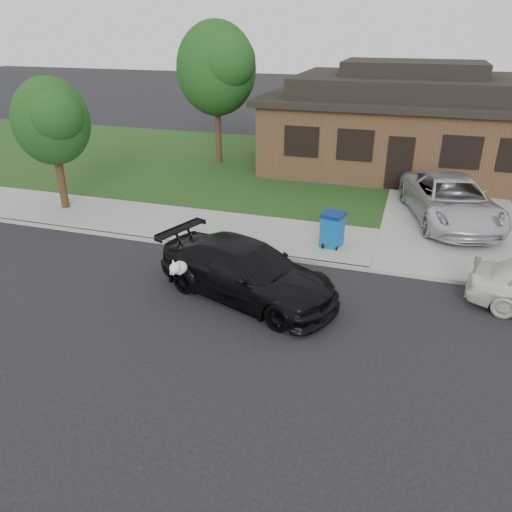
% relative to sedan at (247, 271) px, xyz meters
% --- Properties ---
extents(ground, '(120.00, 120.00, 0.00)m').
position_rel_sedan_xyz_m(ground, '(-0.93, -1.16, -0.70)').
color(ground, black).
rests_on(ground, ground).
extents(sidewalk, '(60.00, 3.00, 0.12)m').
position_rel_sedan_xyz_m(sidewalk, '(-0.93, 3.84, -0.64)').
color(sidewalk, gray).
rests_on(sidewalk, ground).
extents(curb, '(60.00, 0.12, 0.12)m').
position_rel_sedan_xyz_m(curb, '(-0.93, 2.34, -0.64)').
color(curb, gray).
rests_on(curb, ground).
extents(lawn, '(60.00, 13.00, 0.13)m').
position_rel_sedan_xyz_m(lawn, '(-0.93, 11.84, -0.64)').
color(lawn, '#193814').
rests_on(lawn, ground).
extents(driveway, '(4.50, 13.00, 0.14)m').
position_rel_sedan_xyz_m(driveway, '(5.07, 8.84, -0.63)').
color(driveway, gray).
rests_on(driveway, ground).
extents(sedan, '(5.19, 3.43, 1.40)m').
position_rel_sedan_xyz_m(sedan, '(0.00, 0.00, 0.00)').
color(sedan, black).
rests_on(sedan, ground).
extents(minivan, '(3.75, 5.78, 1.48)m').
position_rel_sedan_xyz_m(minivan, '(4.96, 6.79, 0.18)').
color(minivan, silver).
rests_on(minivan, driveway).
extents(recycling_bin, '(0.76, 0.76, 1.05)m').
position_rel_sedan_xyz_m(recycling_bin, '(1.53, 3.51, -0.05)').
color(recycling_bin, '#0D4F99').
rests_on(recycling_bin, sidewalk).
extents(house, '(12.60, 8.60, 4.65)m').
position_rel_sedan_xyz_m(house, '(3.07, 13.83, 1.43)').
color(house, '#422B1C').
rests_on(house, ground).
extents(tree_0, '(3.78, 3.60, 6.34)m').
position_rel_sedan_xyz_m(tree_0, '(-5.26, 11.71, 3.78)').
color(tree_0, '#332114').
rests_on(tree_0, ground).
extents(tree_2, '(2.73, 2.60, 4.59)m').
position_rel_sedan_xyz_m(tree_2, '(-8.31, 3.95, 2.57)').
color(tree_2, '#332114').
rests_on(tree_2, ground).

